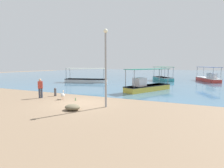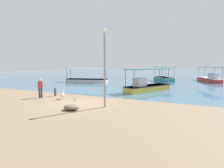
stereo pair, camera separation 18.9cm
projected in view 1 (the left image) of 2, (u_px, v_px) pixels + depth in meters
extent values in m
plane|color=#816951|center=(81.00, 103.00, 13.26)|extent=(120.00, 120.00, 0.00)
cube|color=#406986|center=(166.00, 74.00, 56.70)|extent=(110.00, 90.00, 0.00)
cube|color=teal|center=(163.00, 79.00, 31.82)|extent=(4.27, 5.18, 0.65)
cube|color=silver|center=(163.00, 77.00, 31.79)|extent=(4.33, 5.23, 0.08)
cylinder|color=#99999E|center=(154.00, 72.00, 33.79)|extent=(0.08, 0.08, 1.82)
cylinder|color=#99999E|center=(161.00, 72.00, 34.04)|extent=(0.08, 0.08, 1.82)
cylinder|color=#99999E|center=(165.00, 73.00, 29.33)|extent=(0.08, 0.08, 1.82)
cylinder|color=#99999E|center=(173.00, 73.00, 29.58)|extent=(0.08, 0.08, 1.82)
cube|color=#176E42|center=(163.00, 67.00, 31.58)|extent=(4.25, 5.07, 0.05)
cube|color=gold|center=(148.00, 88.00, 19.52)|extent=(4.16, 6.19, 0.63)
cube|color=black|center=(148.00, 86.00, 19.49)|extent=(4.21, 6.24, 0.08)
cylinder|color=#99999E|center=(159.00, 76.00, 21.63)|extent=(0.08, 0.08, 1.77)
cylinder|color=#99999E|center=(168.00, 77.00, 20.65)|extent=(0.08, 0.08, 1.77)
cylinder|color=#99999E|center=(126.00, 78.00, 18.12)|extent=(0.08, 0.08, 1.77)
cylinder|color=#99999E|center=(134.00, 79.00, 17.14)|extent=(0.08, 0.08, 1.77)
cube|color=#196A58|center=(148.00, 69.00, 19.29)|extent=(4.15, 6.05, 0.05)
cube|color=silver|center=(139.00, 82.00, 18.58)|extent=(1.46, 1.51, 0.89)
cube|color=white|center=(86.00, 81.00, 29.06)|extent=(7.08, 3.31, 0.55)
cube|color=black|center=(86.00, 79.00, 29.04)|extent=(7.13, 3.36, 0.08)
cylinder|color=#99999E|center=(66.00, 74.00, 28.80)|extent=(0.08, 0.08, 1.71)
cylinder|color=#99999E|center=(70.00, 73.00, 30.26)|extent=(0.08, 0.08, 1.71)
cylinder|color=#99999E|center=(104.00, 74.00, 27.62)|extent=(0.08, 0.08, 1.71)
cylinder|color=#99999E|center=(106.00, 74.00, 29.08)|extent=(0.08, 0.08, 1.71)
cube|color=beige|center=(86.00, 68.00, 28.84)|extent=(6.91, 3.36, 0.05)
cube|color=#CD3B33|center=(207.00, 80.00, 30.67)|extent=(3.63, 6.84, 0.63)
cube|color=silver|center=(208.00, 78.00, 30.64)|extent=(3.68, 6.89, 0.08)
cylinder|color=#99999E|center=(197.00, 72.00, 33.68)|extent=(0.08, 0.08, 1.83)
cylinder|color=#99999E|center=(204.00, 72.00, 33.58)|extent=(0.08, 0.08, 1.83)
cylinder|color=#99999E|center=(213.00, 73.00, 27.48)|extent=(0.08, 0.08, 1.83)
cylinder|color=#99999E|center=(221.00, 73.00, 27.38)|extent=(0.08, 0.08, 1.83)
cube|color=navy|center=(208.00, 67.00, 30.43)|extent=(3.65, 6.69, 0.05)
cube|color=silver|center=(212.00, 76.00, 29.08)|extent=(1.53, 1.97, 0.88)
cylinder|color=#E0997A|center=(63.00, 98.00, 14.78)|extent=(0.03, 0.03, 0.22)
cylinder|color=#E0997A|center=(62.00, 98.00, 14.73)|extent=(0.03, 0.03, 0.22)
ellipsoid|color=white|center=(63.00, 95.00, 14.70)|extent=(0.62, 0.53, 0.32)
ellipsoid|color=white|center=(62.00, 94.00, 14.91)|extent=(0.20, 0.19, 0.10)
cylinder|color=white|center=(63.00, 93.00, 14.55)|extent=(0.07, 0.07, 0.26)
sphere|color=white|center=(63.00, 91.00, 14.53)|extent=(0.11, 0.11, 0.11)
cone|color=#E5933F|center=(64.00, 91.00, 14.40)|extent=(0.28, 0.20, 0.06)
cylinder|color=gray|center=(106.00, 71.00, 11.80)|extent=(0.14, 0.14, 5.01)
sphere|color=#EAEACC|center=(106.00, 31.00, 11.51)|extent=(0.28, 0.28, 0.28)
cylinder|color=#47474C|center=(55.00, 93.00, 16.27)|extent=(0.21, 0.21, 0.64)
sphere|color=#4C4C51|center=(55.00, 89.00, 16.23)|extent=(0.23, 0.23, 0.23)
cylinder|color=#393E4D|center=(42.00, 93.00, 15.33)|extent=(0.16, 0.16, 0.85)
cylinder|color=#393E4D|center=(40.00, 93.00, 15.27)|extent=(0.16, 0.16, 0.85)
cube|color=#B63A2F|center=(40.00, 85.00, 15.22)|extent=(0.44, 0.44, 0.62)
sphere|color=tan|center=(40.00, 80.00, 15.17)|extent=(0.22, 0.22, 0.22)
ellipsoid|color=#696048|center=(73.00, 107.00, 11.23)|extent=(1.02, 0.87, 0.38)
cylinder|color=#3F7F4C|center=(75.00, 99.00, 14.15)|extent=(0.07, 0.07, 0.20)
cylinder|color=#3F7F4C|center=(75.00, 98.00, 14.14)|extent=(0.03, 0.03, 0.07)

